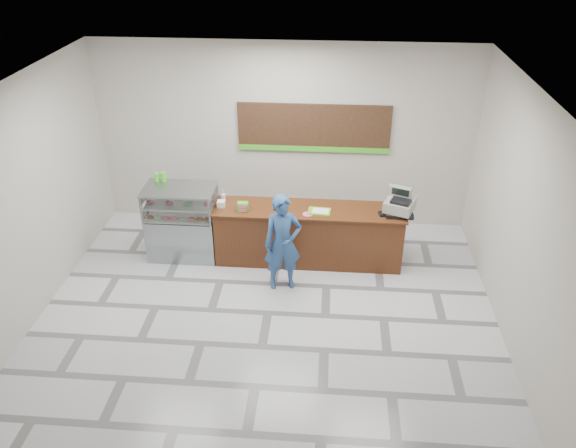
# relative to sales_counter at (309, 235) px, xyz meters

# --- Properties ---
(floor) EXTENTS (7.00, 7.00, 0.00)m
(floor) POSITION_rel_sales_counter_xyz_m (-0.55, -1.55, -0.52)
(floor) COLOR silver
(floor) RESTS_ON ground
(back_wall) EXTENTS (7.00, 0.00, 7.00)m
(back_wall) POSITION_rel_sales_counter_xyz_m (-0.55, 1.45, 1.23)
(back_wall) COLOR beige
(back_wall) RESTS_ON floor
(ceiling) EXTENTS (7.00, 7.00, 0.00)m
(ceiling) POSITION_rel_sales_counter_xyz_m (-0.55, -1.55, 2.98)
(ceiling) COLOR silver
(ceiling) RESTS_ON back_wall
(sales_counter) EXTENTS (3.26, 0.76, 1.03)m
(sales_counter) POSITION_rel_sales_counter_xyz_m (0.00, 0.00, 0.00)
(sales_counter) COLOR #552812
(sales_counter) RESTS_ON floor
(display_case) EXTENTS (1.22, 0.72, 1.33)m
(display_case) POSITION_rel_sales_counter_xyz_m (-2.22, -0.00, 0.16)
(display_case) COLOR gray
(display_case) RESTS_ON floor
(menu_board) EXTENTS (2.80, 0.06, 0.90)m
(menu_board) POSITION_rel_sales_counter_xyz_m (-0.00, 1.41, 1.42)
(menu_board) COLOR black
(menu_board) RESTS_ON back_wall
(cash_register) EXTENTS (0.59, 0.60, 0.42)m
(cash_register) POSITION_rel_sales_counter_xyz_m (1.50, -0.03, 0.67)
(cash_register) COLOR black
(cash_register) RESTS_ON sales_counter
(card_terminal) EXTENTS (0.11, 0.17, 0.04)m
(card_terminal) POSITION_rel_sales_counter_xyz_m (1.21, -0.12, 0.53)
(card_terminal) COLOR black
(card_terminal) RESTS_ON sales_counter
(serving_tray) EXTENTS (0.40, 0.30, 0.02)m
(serving_tray) POSITION_rel_sales_counter_xyz_m (0.18, -0.09, 0.52)
(serving_tray) COLOR #62BA1B
(serving_tray) RESTS_ON sales_counter
(napkin_box) EXTENTS (0.13, 0.13, 0.11)m
(napkin_box) POSITION_rel_sales_counter_xyz_m (-1.50, -0.05, 0.57)
(napkin_box) COLOR white
(napkin_box) RESTS_ON sales_counter
(straw_cup) EXTENTS (0.08, 0.08, 0.12)m
(straw_cup) POSITION_rel_sales_counter_xyz_m (-1.50, 0.17, 0.58)
(straw_cup) COLOR silver
(straw_cup) RESTS_ON sales_counter
(promo_box) EXTENTS (0.18, 0.13, 0.16)m
(promo_box) POSITION_rel_sales_counter_xyz_m (-1.11, -0.16, 0.59)
(promo_box) COLOR green
(promo_box) RESTS_ON sales_counter
(donut_decal) EXTENTS (0.18, 0.18, 0.00)m
(donut_decal) POSITION_rel_sales_counter_xyz_m (-0.01, -0.19, 0.52)
(donut_decal) COLOR #EE5B88
(donut_decal) RESTS_ON sales_counter
(green_cup_left) EXTENTS (0.09, 0.09, 0.14)m
(green_cup_left) POSITION_rel_sales_counter_xyz_m (-2.67, 0.26, 0.88)
(green_cup_left) COLOR green
(green_cup_left) RESTS_ON display_case
(green_cup_right) EXTENTS (0.10, 0.10, 0.16)m
(green_cup_right) POSITION_rel_sales_counter_xyz_m (-2.55, 0.27, 0.89)
(green_cup_right) COLOR green
(green_cup_right) RESTS_ON display_case
(customer) EXTENTS (0.68, 0.52, 1.66)m
(customer) POSITION_rel_sales_counter_xyz_m (-0.38, -0.80, 0.31)
(customer) COLOR #2A4F86
(customer) RESTS_ON floor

